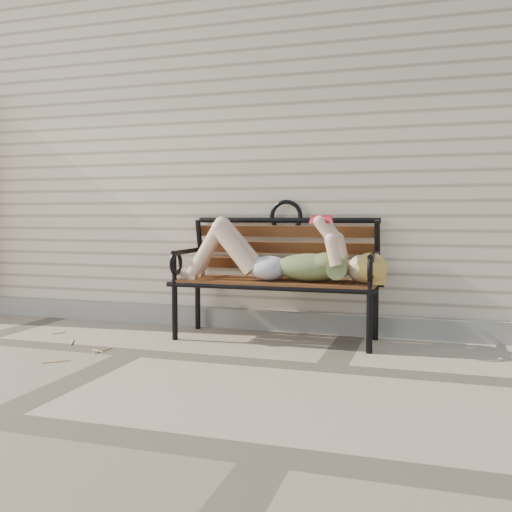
% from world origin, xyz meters
% --- Properties ---
extents(ground, '(80.00, 80.00, 0.00)m').
position_xyz_m(ground, '(0.00, 0.00, 0.00)').
color(ground, gray).
rests_on(ground, ground).
extents(house_wall, '(8.00, 4.00, 3.00)m').
position_xyz_m(house_wall, '(0.00, 3.00, 1.50)').
color(house_wall, beige).
rests_on(house_wall, ground).
extents(house_roof, '(8.30, 4.30, 0.30)m').
position_xyz_m(house_roof, '(0.00, 3.00, 3.15)').
color(house_roof, '#40342E').
rests_on(house_roof, house_wall).
extents(foundation_strip, '(8.00, 0.10, 0.15)m').
position_xyz_m(foundation_strip, '(0.00, 0.97, 0.07)').
color(foundation_strip, gray).
rests_on(foundation_strip, ground).
extents(garden_bench, '(1.53, 0.61, 0.99)m').
position_xyz_m(garden_bench, '(0.75, 0.73, 0.56)').
color(garden_bench, black).
rests_on(garden_bench, ground).
extents(reading_woman, '(1.45, 0.33, 0.46)m').
position_xyz_m(reading_woman, '(0.76, 0.61, 0.59)').
color(reading_woman, '#0A3249').
rests_on(reading_woman, ground).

